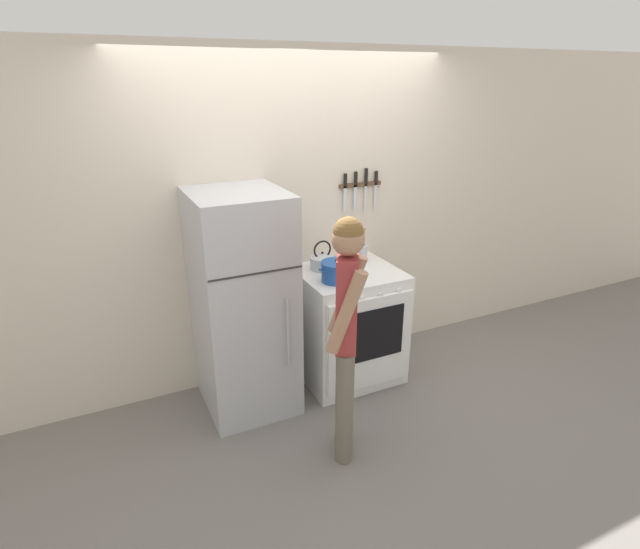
{
  "coord_description": "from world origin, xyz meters",
  "views": [
    {
      "loc": [
        -1.45,
        -3.49,
        2.31
      ],
      "look_at": [
        -0.02,
        -0.49,
        1.0
      ],
      "focal_mm": 28.0,
      "sensor_mm": 36.0,
      "label": 1
    }
  ],
  "objects_px": {
    "person": "(346,328)",
    "tea_kettle": "(323,261)",
    "refrigerator": "(243,304)",
    "utensil_jar": "(361,253)",
    "dutch_oven_pot": "(337,271)",
    "stove_range": "(349,324)"
  },
  "relations": [
    {
      "from": "refrigerator",
      "to": "stove_range",
      "type": "distance_m",
      "value": 0.92
    },
    {
      "from": "dutch_oven_pot",
      "to": "person",
      "type": "bearing_deg",
      "value": -113.01
    },
    {
      "from": "utensil_jar",
      "to": "tea_kettle",
      "type": "bearing_deg",
      "value": -179.0
    },
    {
      "from": "person",
      "to": "tea_kettle",
      "type": "bearing_deg",
      "value": 11.84
    },
    {
      "from": "dutch_oven_pot",
      "to": "tea_kettle",
      "type": "height_order",
      "value": "tea_kettle"
    },
    {
      "from": "tea_kettle",
      "to": "refrigerator",
      "type": "bearing_deg",
      "value": -168.55
    },
    {
      "from": "tea_kettle",
      "to": "utensil_jar",
      "type": "height_order",
      "value": "utensil_jar"
    },
    {
      "from": "refrigerator",
      "to": "stove_range",
      "type": "relative_size",
      "value": 1.77
    },
    {
      "from": "refrigerator",
      "to": "dutch_oven_pot",
      "type": "height_order",
      "value": "refrigerator"
    },
    {
      "from": "dutch_oven_pot",
      "to": "tea_kettle",
      "type": "bearing_deg",
      "value": 87.14
    },
    {
      "from": "dutch_oven_pot",
      "to": "stove_range",
      "type": "bearing_deg",
      "value": 32.12
    },
    {
      "from": "refrigerator",
      "to": "dutch_oven_pot",
      "type": "relative_size",
      "value": 5.75
    },
    {
      "from": "dutch_oven_pot",
      "to": "utensil_jar",
      "type": "bearing_deg",
      "value": 37.21
    },
    {
      "from": "stove_range",
      "to": "tea_kettle",
      "type": "distance_m",
      "value": 0.56
    },
    {
      "from": "refrigerator",
      "to": "utensil_jar",
      "type": "height_order",
      "value": "refrigerator"
    },
    {
      "from": "stove_range",
      "to": "utensil_jar",
      "type": "distance_m",
      "value": 0.58
    },
    {
      "from": "tea_kettle",
      "to": "utensil_jar",
      "type": "xyz_separation_m",
      "value": [
        0.35,
        0.01,
        0.01
      ]
    },
    {
      "from": "dutch_oven_pot",
      "to": "refrigerator",
      "type": "bearing_deg",
      "value": 169.22
    },
    {
      "from": "tea_kettle",
      "to": "person",
      "type": "xyz_separation_m",
      "value": [
        -0.3,
        -0.95,
        -0.07
      ]
    },
    {
      "from": "stove_range",
      "to": "dutch_oven_pot",
      "type": "distance_m",
      "value": 0.56
    },
    {
      "from": "tea_kettle",
      "to": "utensil_jar",
      "type": "relative_size",
      "value": 0.85
    },
    {
      "from": "tea_kettle",
      "to": "person",
      "type": "bearing_deg",
      "value": -107.66
    }
  ]
}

